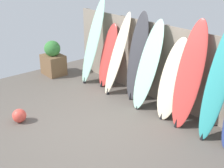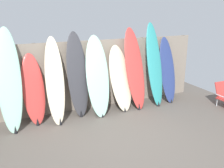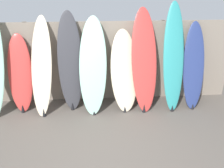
{
  "view_description": "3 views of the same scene",
  "coord_description": "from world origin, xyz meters",
  "px_view_note": "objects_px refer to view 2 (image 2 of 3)",
  "views": [
    {
      "loc": [
        4.32,
        -3.19,
        3.19
      ],
      "look_at": [
        0.04,
        0.44,
        0.86
      ],
      "focal_mm": 50.0,
      "sensor_mm": 36.0,
      "label": 1
    },
    {
      "loc": [
        -2.16,
        -3.97,
        2.58
      ],
      "look_at": [
        -0.07,
        0.66,
        1.03
      ],
      "focal_mm": 40.0,
      "sensor_mm": 36.0,
      "label": 2
    },
    {
      "loc": [
        0.03,
        -3.21,
        2.84
      ],
      "look_at": [
        0.28,
        0.78,
        0.94
      ],
      "focal_mm": 40.0,
      "sensor_mm": 36.0,
      "label": 3
    }
  ],
  "objects_px": {
    "surfboard_cream_2": "(55,81)",
    "surfboard_navy_8": "(167,70)",
    "surfboard_red_6": "(135,69)",
    "surfboard_seafoam_4": "(98,76)",
    "surfboard_teal_7": "(154,65)",
    "surfboard_cream_5": "(120,79)",
    "surfboard_charcoal_3": "(77,75)",
    "surfboard_seafoam_0": "(9,81)",
    "surfboard_red_1": "(33,90)"
  },
  "relations": [
    {
      "from": "surfboard_cream_2",
      "to": "surfboard_teal_7",
      "type": "relative_size",
      "value": 0.89
    },
    {
      "from": "surfboard_cream_2",
      "to": "surfboard_navy_8",
      "type": "distance_m",
      "value": 3.18
    },
    {
      "from": "surfboard_cream_5",
      "to": "surfboard_red_6",
      "type": "relative_size",
      "value": 0.79
    },
    {
      "from": "surfboard_seafoam_0",
      "to": "surfboard_red_1",
      "type": "xyz_separation_m",
      "value": [
        0.49,
        0.1,
        -0.3
      ]
    },
    {
      "from": "surfboard_cream_2",
      "to": "surfboard_seafoam_4",
      "type": "relative_size",
      "value": 1.01
    },
    {
      "from": "surfboard_red_1",
      "to": "surfboard_teal_7",
      "type": "relative_size",
      "value": 0.73
    },
    {
      "from": "surfboard_charcoal_3",
      "to": "surfboard_seafoam_4",
      "type": "bearing_deg",
      "value": -15.65
    },
    {
      "from": "surfboard_cream_2",
      "to": "surfboard_charcoal_3",
      "type": "height_order",
      "value": "surfboard_charcoal_3"
    },
    {
      "from": "surfboard_cream_5",
      "to": "surfboard_navy_8",
      "type": "distance_m",
      "value": 1.49
    },
    {
      "from": "surfboard_red_6",
      "to": "surfboard_cream_5",
      "type": "bearing_deg",
      "value": 176.75
    },
    {
      "from": "surfboard_cream_2",
      "to": "surfboard_teal_7",
      "type": "height_order",
      "value": "surfboard_teal_7"
    },
    {
      "from": "surfboard_seafoam_0",
      "to": "surfboard_charcoal_3",
      "type": "height_order",
      "value": "surfboard_seafoam_0"
    },
    {
      "from": "surfboard_charcoal_3",
      "to": "surfboard_seafoam_4",
      "type": "height_order",
      "value": "surfboard_charcoal_3"
    },
    {
      "from": "surfboard_seafoam_4",
      "to": "surfboard_cream_5",
      "type": "distance_m",
      "value": 0.67
    },
    {
      "from": "surfboard_cream_5",
      "to": "surfboard_teal_7",
      "type": "height_order",
      "value": "surfboard_teal_7"
    },
    {
      "from": "surfboard_seafoam_4",
      "to": "surfboard_red_6",
      "type": "bearing_deg",
      "value": 1.75
    },
    {
      "from": "surfboard_red_6",
      "to": "surfboard_navy_8",
      "type": "bearing_deg",
      "value": 2.14
    },
    {
      "from": "surfboard_teal_7",
      "to": "surfboard_navy_8",
      "type": "xyz_separation_m",
      "value": [
        0.47,
        0.03,
        -0.21
      ]
    },
    {
      "from": "surfboard_red_6",
      "to": "surfboard_navy_8",
      "type": "xyz_separation_m",
      "value": [
        1.08,
        0.04,
        -0.15
      ]
    },
    {
      "from": "surfboard_red_1",
      "to": "surfboard_red_6",
      "type": "relative_size",
      "value": 0.76
    },
    {
      "from": "surfboard_red_6",
      "to": "surfboard_red_1",
      "type": "bearing_deg",
      "value": 177.88
    },
    {
      "from": "surfboard_teal_7",
      "to": "surfboard_navy_8",
      "type": "bearing_deg",
      "value": 3.63
    },
    {
      "from": "surfboard_red_6",
      "to": "surfboard_teal_7",
      "type": "xyz_separation_m",
      "value": [
        0.61,
        0.01,
        0.06
      ]
    },
    {
      "from": "surfboard_red_1",
      "to": "surfboard_teal_7",
      "type": "bearing_deg",
      "value": -1.52
    },
    {
      "from": "surfboard_seafoam_0",
      "to": "surfboard_navy_8",
      "type": "relative_size",
      "value": 1.23
    },
    {
      "from": "surfboard_seafoam_4",
      "to": "surfboard_navy_8",
      "type": "height_order",
      "value": "surfboard_seafoam_4"
    },
    {
      "from": "surfboard_seafoam_4",
      "to": "surfboard_teal_7",
      "type": "bearing_deg",
      "value": 1.48
    },
    {
      "from": "surfboard_red_1",
      "to": "surfboard_cream_2",
      "type": "distance_m",
      "value": 0.52
    },
    {
      "from": "surfboard_red_6",
      "to": "surfboard_teal_7",
      "type": "relative_size",
      "value": 0.95
    },
    {
      "from": "surfboard_cream_5",
      "to": "surfboard_teal_7",
      "type": "relative_size",
      "value": 0.75
    },
    {
      "from": "surfboard_red_1",
      "to": "surfboard_seafoam_4",
      "type": "bearing_deg",
      "value": -4.81
    },
    {
      "from": "surfboard_charcoal_3",
      "to": "surfboard_red_6",
      "type": "distance_m",
      "value": 1.53
    },
    {
      "from": "surfboard_seafoam_0",
      "to": "surfboard_navy_8",
      "type": "distance_m",
      "value": 4.16
    },
    {
      "from": "surfboard_seafoam_0",
      "to": "surfboard_teal_7",
      "type": "xyz_separation_m",
      "value": [
        3.68,
        0.02,
        0.0
      ]
    },
    {
      "from": "surfboard_cream_5",
      "to": "surfboard_navy_8",
      "type": "relative_size",
      "value": 0.92
    },
    {
      "from": "surfboard_charcoal_3",
      "to": "surfboard_seafoam_0",
      "type": "bearing_deg",
      "value": -176.08
    },
    {
      "from": "surfboard_teal_7",
      "to": "surfboard_cream_2",
      "type": "bearing_deg",
      "value": -179.68
    },
    {
      "from": "surfboard_seafoam_0",
      "to": "surfboard_cream_2",
      "type": "height_order",
      "value": "surfboard_seafoam_0"
    },
    {
      "from": "surfboard_seafoam_0",
      "to": "surfboard_cream_2",
      "type": "distance_m",
      "value": 0.98
    },
    {
      "from": "surfboard_seafoam_4",
      "to": "surfboard_cream_5",
      "type": "xyz_separation_m",
      "value": [
        0.65,
        0.06,
        -0.14
      ]
    },
    {
      "from": "surfboard_seafoam_4",
      "to": "surfboard_red_6",
      "type": "xyz_separation_m",
      "value": [
        1.06,
        0.03,
        0.07
      ]
    },
    {
      "from": "surfboard_red_6",
      "to": "surfboard_navy_8",
      "type": "relative_size",
      "value": 1.17
    },
    {
      "from": "surfboard_cream_2",
      "to": "surfboard_red_6",
      "type": "height_order",
      "value": "surfboard_red_6"
    },
    {
      "from": "surfboard_seafoam_4",
      "to": "surfboard_navy_8",
      "type": "bearing_deg",
      "value": 1.95
    },
    {
      "from": "surfboard_red_1",
      "to": "surfboard_cream_2",
      "type": "relative_size",
      "value": 0.82
    },
    {
      "from": "surfboard_navy_8",
      "to": "surfboard_cream_2",
      "type": "bearing_deg",
      "value": -179.19
    },
    {
      "from": "surfboard_charcoal_3",
      "to": "surfboard_teal_7",
      "type": "xyz_separation_m",
      "value": [
        2.14,
        -0.09,
        0.09
      ]
    },
    {
      "from": "surfboard_charcoal_3",
      "to": "surfboard_cream_5",
      "type": "height_order",
      "value": "surfboard_charcoal_3"
    },
    {
      "from": "surfboard_red_1",
      "to": "surfboard_cream_2",
      "type": "xyz_separation_m",
      "value": [
        0.48,
        -0.1,
        0.17
      ]
    },
    {
      "from": "surfboard_cream_5",
      "to": "surfboard_navy_8",
      "type": "bearing_deg",
      "value": 0.66
    }
  ]
}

